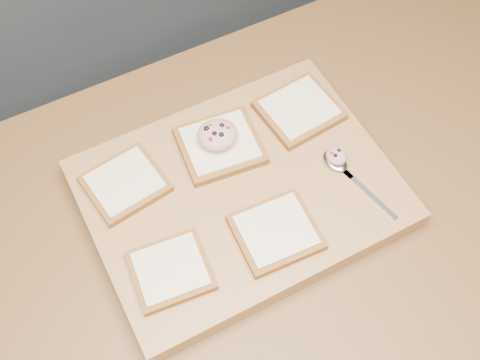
% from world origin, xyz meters
% --- Properties ---
extents(island_counter, '(2.00, 0.80, 0.90)m').
position_xyz_m(island_counter, '(0.00, 0.00, 0.45)').
color(island_counter, slate).
rests_on(island_counter, ground).
extents(cutting_board, '(0.48, 0.37, 0.04)m').
position_xyz_m(cutting_board, '(-0.01, 0.06, 0.92)').
color(cutting_board, '#B47A4D').
rests_on(cutting_board, island_counter).
extents(bread_far_left, '(0.13, 0.12, 0.02)m').
position_xyz_m(bread_far_left, '(-0.17, 0.15, 0.95)').
color(bread_far_left, brown).
rests_on(bread_far_left, cutting_board).
extents(bread_far_center, '(0.14, 0.13, 0.02)m').
position_xyz_m(bread_far_center, '(-0.01, 0.14, 0.95)').
color(bread_far_center, brown).
rests_on(bread_far_center, cutting_board).
extents(bread_far_right, '(0.13, 0.12, 0.02)m').
position_xyz_m(bread_far_right, '(0.15, 0.14, 0.95)').
color(bread_far_right, brown).
rests_on(bread_far_right, cutting_board).
extents(bread_near_left, '(0.12, 0.11, 0.02)m').
position_xyz_m(bread_near_left, '(-0.17, -0.02, 0.95)').
color(bread_near_left, brown).
rests_on(bread_near_left, cutting_board).
extents(bread_near_center, '(0.13, 0.12, 0.02)m').
position_xyz_m(bread_near_center, '(-0.00, -0.04, 0.95)').
color(bread_near_center, brown).
rests_on(bread_near_center, cutting_board).
extents(tuna_salad_dollop, '(0.07, 0.06, 0.03)m').
position_xyz_m(tuna_salad_dollop, '(-0.01, 0.15, 0.97)').
color(tuna_salad_dollop, '#D48E88').
rests_on(tuna_salad_dollop, bread_far_center).
extents(spoon, '(0.05, 0.16, 0.01)m').
position_xyz_m(spoon, '(0.15, 0.02, 0.94)').
color(spoon, silver).
rests_on(spoon, cutting_board).
extents(spoon_salad, '(0.03, 0.04, 0.02)m').
position_xyz_m(spoon_salad, '(0.15, 0.03, 0.96)').
color(spoon_salad, '#D48E88').
rests_on(spoon_salad, spoon).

